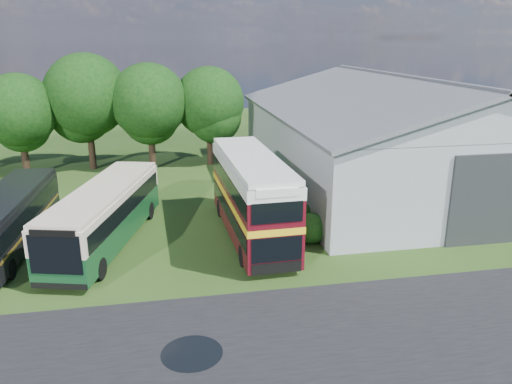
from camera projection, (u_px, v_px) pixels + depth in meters
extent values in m
plane|color=#233E13|center=(223.00, 307.00, 20.71)|extent=(120.00, 120.00, 0.00)
cube|color=black|center=(314.00, 340.00, 18.44)|extent=(60.00, 8.00, 0.02)
cylinder|color=black|center=(192.00, 354.00, 17.63)|extent=(2.20, 2.20, 0.01)
cube|color=gray|center=(393.00, 148.00, 37.60)|extent=(18.00, 24.00, 5.50)
cube|color=#2D3033|center=(495.00, 200.00, 26.34)|extent=(5.20, 0.18, 5.00)
cylinder|color=black|center=(25.00, 157.00, 39.98)|extent=(0.56, 0.56, 3.06)
sphere|color=black|center=(19.00, 110.00, 38.87)|extent=(5.78, 5.78, 5.78)
cylinder|color=black|center=(92.00, 148.00, 42.01)|extent=(0.56, 0.56, 3.60)
sphere|color=black|center=(86.00, 95.00, 40.71)|extent=(6.80, 6.80, 6.80)
cylinder|color=black|center=(152.00, 150.00, 42.01)|extent=(0.56, 0.56, 3.31)
sphere|color=black|center=(149.00, 101.00, 40.82)|extent=(6.26, 6.26, 6.26)
cylinder|color=black|center=(210.00, 146.00, 43.68)|extent=(0.56, 0.56, 3.17)
sphere|color=black|center=(209.00, 102.00, 42.54)|extent=(5.98, 5.98, 5.98)
sphere|color=#194714|center=(311.00, 241.00, 27.35)|extent=(1.70, 1.70, 1.70)
sphere|color=#194714|center=(301.00, 228.00, 29.22)|extent=(1.60, 1.60, 1.60)
sphere|color=#194714|center=(292.00, 217.00, 31.10)|extent=(1.80, 1.80, 1.80)
cube|color=#113E1E|center=(105.00, 213.00, 26.54)|extent=(5.60, 11.83, 2.87)
cube|color=#4B0A13|center=(252.00, 194.00, 27.32)|extent=(3.10, 10.90, 4.33)
cube|color=black|center=(9.00, 218.00, 26.10)|extent=(3.09, 10.95, 2.69)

